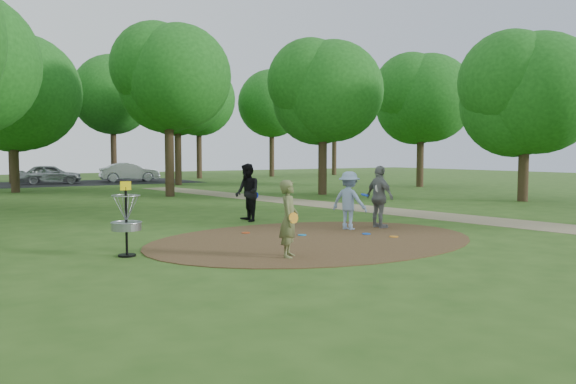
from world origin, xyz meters
TOP-DOWN VIEW (x-y plane):
  - ground at (0.00, 0.00)m, footprint 100.00×100.00m
  - dirt_clearing at (0.00, 0.00)m, footprint 8.40×8.40m
  - footpath at (6.50, 2.00)m, footprint 7.55×39.89m
  - parking_lot at (2.00, 30.00)m, footprint 14.00×8.00m
  - player_observer_with_disc at (-1.78, -1.62)m, footprint 0.66×0.68m
  - player_throwing_with_disc at (1.84, 0.95)m, footprint 1.20×1.19m
  - player_walking_with_disc at (0.39, 4.13)m, footprint 0.81×0.95m
  - player_waiting_with_disc at (2.77, 0.75)m, footprint 0.45×1.04m
  - disc_ground_cyan at (0.09, 0.68)m, footprint 0.22×0.22m
  - disc_ground_blue at (1.61, -0.04)m, footprint 0.22×0.22m
  - disc_ground_red at (-0.92, 1.82)m, footprint 0.22×0.22m
  - car_left at (-0.92, 29.63)m, footprint 4.14×2.26m
  - car_right at (4.56, 29.94)m, footprint 4.37×2.02m
  - disc_ground_orange at (1.87, -0.79)m, footprint 0.22×0.22m
  - disc_golf_basket at (-4.50, 0.30)m, footprint 0.63×0.63m
  - tree_ring at (2.42, 7.84)m, footprint 37.12×45.48m

SIDE VIEW (x-z plane):
  - ground at x=0.00m, z-range 0.00..0.00m
  - parking_lot at x=2.00m, z-range 0.00..0.01m
  - footpath at x=6.50m, z-range 0.00..0.01m
  - dirt_clearing at x=0.00m, z-range 0.00..0.02m
  - disc_ground_cyan at x=0.09m, z-range 0.02..0.04m
  - disc_ground_blue at x=1.61m, z-range 0.02..0.04m
  - disc_ground_red at x=-0.92m, z-range 0.02..0.04m
  - disc_ground_orange at x=1.87m, z-range 0.02..0.04m
  - car_left at x=-0.92m, z-range 0.00..1.34m
  - car_right at x=4.56m, z-range 0.00..1.39m
  - player_observer_with_disc at x=-1.78m, z-range 0.00..1.58m
  - player_throwing_with_disc at x=1.84m, z-range 0.00..1.61m
  - disc_golf_basket at x=-4.50m, z-range 0.10..1.64m
  - player_waiting_with_disc at x=2.77m, z-range 0.00..1.76m
  - player_walking_with_disc at x=0.39m, z-range 0.00..1.80m
  - tree_ring at x=2.42m, z-range 0.61..9.76m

